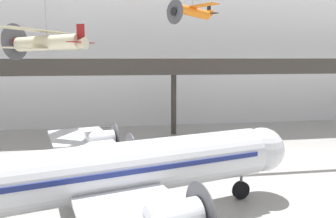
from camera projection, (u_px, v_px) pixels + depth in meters
name	position (u px, v px, depth m)	size (l,w,h in m)	color
hangar_back_wall	(166.00, 42.00, 49.32)	(140.00, 3.00, 24.96)	white
mezzanine_walkway	(175.00, 72.00, 42.01)	(110.00, 3.20, 10.06)	#38332D
airliner_silver_main	(96.00, 174.00, 19.25)	(27.56, 31.93, 9.77)	silver
suspended_plane_cream_biplane	(47.00, 42.00, 30.44)	(8.43, 9.57, 11.47)	beige
suspended_plane_orange_highwing	(193.00, 11.00, 32.94)	(5.57, 6.14, 8.17)	orange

